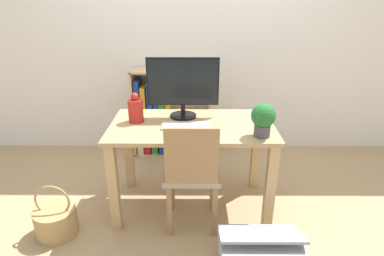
{
  "coord_description": "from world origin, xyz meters",
  "views": [
    {
      "loc": [
        0.01,
        -2.26,
        1.64
      ],
      "look_at": [
        0.0,
        0.1,
        0.66
      ],
      "focal_mm": 30.0,
      "sensor_mm": 36.0,
      "label": 1
    }
  ],
  "objects_px": {
    "vase": "(136,109)",
    "basket": "(56,220)",
    "monitor": "(183,85)",
    "potted_plant": "(263,118)",
    "bookshelf": "(160,118)",
    "storage_box": "(260,255)",
    "keyboard": "(186,126)",
    "chair": "(192,171)"
  },
  "relations": [
    {
      "from": "vase",
      "to": "bookshelf",
      "type": "xyz_separation_m",
      "value": [
        0.08,
        0.93,
        -0.43
      ]
    },
    {
      "from": "vase",
      "to": "basket",
      "type": "bearing_deg",
      "value": -143.3
    },
    {
      "from": "basket",
      "to": "chair",
      "type": "bearing_deg",
      "value": 5.09
    },
    {
      "from": "vase",
      "to": "basket",
      "type": "relative_size",
      "value": 0.56
    },
    {
      "from": "chair",
      "to": "storage_box",
      "type": "xyz_separation_m",
      "value": [
        0.43,
        -0.43,
        -0.35
      ]
    },
    {
      "from": "keyboard",
      "to": "bookshelf",
      "type": "height_order",
      "value": "bookshelf"
    },
    {
      "from": "keyboard",
      "to": "chair",
      "type": "relative_size",
      "value": 0.41
    },
    {
      "from": "vase",
      "to": "keyboard",
      "type": "bearing_deg",
      "value": -16.13
    },
    {
      "from": "chair",
      "to": "storage_box",
      "type": "height_order",
      "value": "chair"
    },
    {
      "from": "potted_plant",
      "to": "storage_box",
      "type": "distance_m",
      "value": 0.88
    },
    {
      "from": "potted_plant",
      "to": "monitor",
      "type": "bearing_deg",
      "value": 145.19
    },
    {
      "from": "bookshelf",
      "to": "storage_box",
      "type": "bearing_deg",
      "value": -65.11
    },
    {
      "from": "chair",
      "to": "basket",
      "type": "xyz_separation_m",
      "value": [
        -1.0,
        -0.09,
        -0.36
      ]
    },
    {
      "from": "vase",
      "to": "storage_box",
      "type": "xyz_separation_m",
      "value": [
        0.87,
        -0.76,
        -0.7
      ]
    },
    {
      "from": "keyboard",
      "to": "chair",
      "type": "xyz_separation_m",
      "value": [
        0.05,
        -0.22,
        -0.26
      ]
    },
    {
      "from": "monitor",
      "to": "chair",
      "type": "relative_size",
      "value": 0.65
    },
    {
      "from": "monitor",
      "to": "storage_box",
      "type": "xyz_separation_m",
      "value": [
        0.51,
        -0.87,
        -0.87
      ]
    },
    {
      "from": "potted_plant",
      "to": "chair",
      "type": "bearing_deg",
      "value": -173.64
    },
    {
      "from": "basket",
      "to": "potted_plant",
      "type": "bearing_deg",
      "value": 5.51
    },
    {
      "from": "keyboard",
      "to": "basket",
      "type": "bearing_deg",
      "value": -162.04
    },
    {
      "from": "monitor",
      "to": "chair",
      "type": "distance_m",
      "value": 0.68
    },
    {
      "from": "monitor",
      "to": "potted_plant",
      "type": "bearing_deg",
      "value": -34.81
    },
    {
      "from": "storage_box",
      "to": "basket",
      "type": "bearing_deg",
      "value": 166.57
    },
    {
      "from": "storage_box",
      "to": "chair",
      "type": "bearing_deg",
      "value": 135.12
    },
    {
      "from": "chair",
      "to": "bookshelf",
      "type": "xyz_separation_m",
      "value": [
        -0.35,
        1.26,
        -0.08
      ]
    },
    {
      "from": "bookshelf",
      "to": "monitor",
      "type": "bearing_deg",
      "value": -71.22
    },
    {
      "from": "monitor",
      "to": "bookshelf",
      "type": "distance_m",
      "value": 1.05
    },
    {
      "from": "potted_plant",
      "to": "bookshelf",
      "type": "xyz_separation_m",
      "value": [
        -0.84,
        1.21,
        -0.46
      ]
    },
    {
      "from": "vase",
      "to": "bookshelf",
      "type": "bearing_deg",
      "value": 85.0
    },
    {
      "from": "chair",
      "to": "monitor",
      "type": "bearing_deg",
      "value": 98.43
    },
    {
      "from": "monitor",
      "to": "basket",
      "type": "distance_m",
      "value": 1.38
    },
    {
      "from": "bookshelf",
      "to": "vase",
      "type": "bearing_deg",
      "value": -95.0
    },
    {
      "from": "vase",
      "to": "storage_box",
      "type": "bearing_deg",
      "value": -41.24
    },
    {
      "from": "basket",
      "to": "vase",
      "type": "bearing_deg",
      "value": 36.7
    },
    {
      "from": "keyboard",
      "to": "storage_box",
      "type": "xyz_separation_m",
      "value": [
        0.48,
        -0.65,
        -0.61
      ]
    },
    {
      "from": "chair",
      "to": "bookshelf",
      "type": "distance_m",
      "value": 1.31
    },
    {
      "from": "potted_plant",
      "to": "basket",
      "type": "height_order",
      "value": "potted_plant"
    },
    {
      "from": "potted_plant",
      "to": "storage_box",
      "type": "height_order",
      "value": "potted_plant"
    },
    {
      "from": "vase",
      "to": "potted_plant",
      "type": "xyz_separation_m",
      "value": [
        0.92,
        -0.28,
        0.03
      ]
    },
    {
      "from": "monitor",
      "to": "basket",
      "type": "relative_size",
      "value": 1.37
    },
    {
      "from": "bookshelf",
      "to": "keyboard",
      "type": "bearing_deg",
      "value": -73.76
    },
    {
      "from": "keyboard",
      "to": "potted_plant",
      "type": "distance_m",
      "value": 0.57
    }
  ]
}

